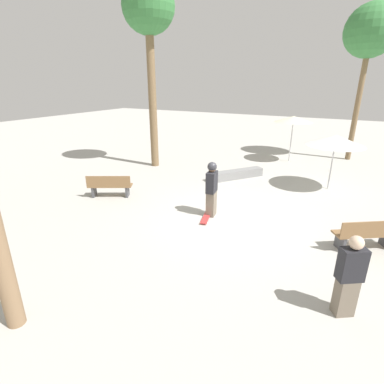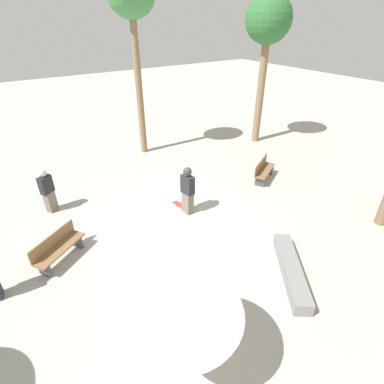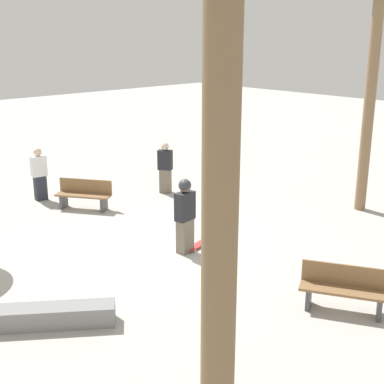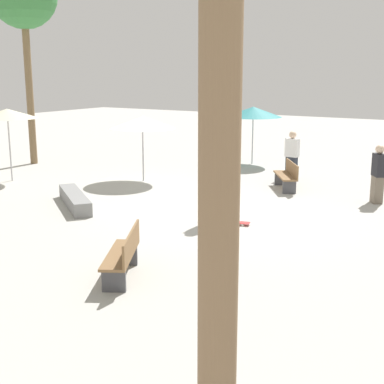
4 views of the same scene
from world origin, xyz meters
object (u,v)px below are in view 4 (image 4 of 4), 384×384
at_px(skateboard, 233,222).
at_px(concrete_ledge, 75,200).
at_px(bench_near, 124,255).
at_px(bench_far, 287,176).
at_px(skater_main, 219,184).
at_px(bystander_far, 378,174).
at_px(bystander_watching, 292,155).
at_px(shade_umbrella_white, 142,122).
at_px(shade_umbrella_cream, 7,114).
at_px(shade_umbrella_teal, 253,112).

relative_size(skateboard, concrete_ledge, 0.35).
height_order(bench_near, bench_far, same).
bearing_deg(bench_near, skater_main, -24.43).
relative_size(concrete_ledge, bystander_far, 1.46).
relative_size(skater_main, bystander_watching, 1.09).
bearing_deg(bench_far, shade_umbrella_white, 71.90).
bearing_deg(shade_umbrella_cream, concrete_ledge, -19.01).
distance_m(skateboard, bystander_watching, 6.09).
xyz_separation_m(concrete_ledge, shade_umbrella_teal, (1.15, 8.68, 1.84)).
height_order(skater_main, concrete_ledge, skater_main).
height_order(bench_far, bystander_watching, bystander_watching).
xyz_separation_m(skater_main, bystander_far, (2.79, 3.98, -0.14)).
relative_size(skater_main, concrete_ledge, 0.75).
xyz_separation_m(concrete_ledge, shade_umbrella_cream, (-4.22, 1.45, 2.03)).
bearing_deg(skateboard, bench_far, 79.88).
height_order(shade_umbrella_cream, bystander_far, shade_umbrella_cream).
xyz_separation_m(shade_umbrella_cream, bystander_far, (11.06, 3.21, -1.41)).
height_order(skateboard, shade_umbrella_white, shade_umbrella_white).
bearing_deg(bench_far, bystander_watching, -16.76).
bearing_deg(bystander_watching, bench_far, -66.50).
bearing_deg(shade_umbrella_teal, bystander_watching, -39.82).
relative_size(skateboard, shade_umbrella_cream, 0.35).
bearing_deg(shade_umbrella_white, bench_far, 15.64).
xyz_separation_m(concrete_ledge, bystander_watching, (3.57, 6.67, 0.62)).
xyz_separation_m(shade_umbrella_teal, shade_umbrella_white, (-1.63, -4.94, -0.08)).
bearing_deg(bystander_far, concrete_ledge, -89.43).
relative_size(skater_main, skateboard, 2.14).
bearing_deg(shade_umbrella_cream, skateboard, -5.08).
bearing_deg(concrete_ledge, bystander_watching, 61.86).
distance_m(bench_far, shade_umbrella_white, 4.97).
height_order(bench_near, shade_umbrella_white, shade_umbrella_white).
distance_m(skater_main, skateboard, 0.98).
distance_m(skater_main, bystander_far, 4.86).
distance_m(shade_umbrella_cream, bystander_far, 11.60).
distance_m(bench_far, shade_umbrella_teal, 4.95).
xyz_separation_m(concrete_ledge, shade_umbrella_white, (-0.48, 3.74, 1.76)).
bearing_deg(shade_umbrella_cream, shade_umbrella_white, 31.52).
bearing_deg(shade_umbrella_cream, skater_main, -5.34).
height_order(shade_umbrella_cream, bystander_watching, shade_umbrella_cream).
distance_m(skater_main, bench_far, 4.37).
height_order(shade_umbrella_teal, bystander_watching, shade_umbrella_teal).
relative_size(skater_main, bystander_far, 1.09).
distance_m(concrete_ledge, shade_umbrella_white, 4.16).
relative_size(concrete_ledge, shade_umbrella_teal, 1.06).
bearing_deg(bystander_far, shade_umbrella_white, -116.55).
height_order(shade_umbrella_white, shade_umbrella_cream, shade_umbrella_cream).
bearing_deg(skateboard, bystander_watching, 83.27).
bearing_deg(skater_main, shade_umbrella_teal, 102.05).
xyz_separation_m(bench_far, bystander_watching, (-0.50, 1.65, 0.38)).
distance_m(skater_main, bench_near, 4.04).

